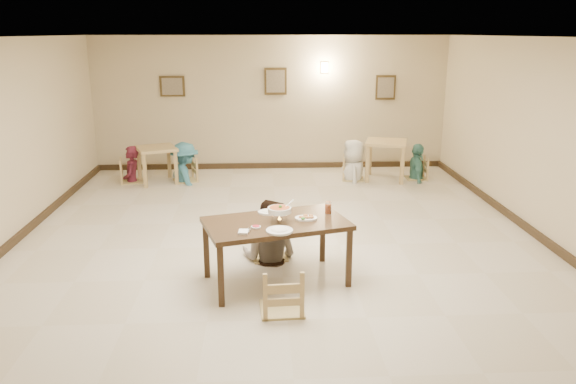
{
  "coord_description": "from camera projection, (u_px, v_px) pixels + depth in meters",
  "views": [
    {
      "loc": [
        -0.28,
        -7.79,
        3.07
      ],
      "look_at": [
        0.1,
        -0.49,
        0.97
      ],
      "focal_mm": 35.0,
      "sensor_mm": 36.0,
      "label": 1
    }
  ],
  "objects": [
    {
      "name": "bg_chair_ll",
      "position": [
        131.0,
        160.0,
        11.77
      ],
      "size": [
        0.45,
        0.45,
        0.96
      ],
      "rotation": [
        0.0,
        0.0,
        1.77
      ],
      "color": "tan",
      "rests_on": "floor"
    },
    {
      "name": "chair_far",
      "position": [
        269.0,
        223.0,
        7.81
      ],
      "size": [
        0.48,
        0.48,
        1.02
      ],
      "rotation": [
        0.0,
        0.0,
        0.16
      ],
      "color": "tan",
      "rests_on": "floor"
    },
    {
      "name": "ceiling",
      "position": [
        279.0,
        37.0,
        7.52
      ],
      "size": [
        10.0,
        10.0,
        0.0
      ],
      "primitive_type": "plane",
      "color": "white",
      "rests_on": "wall_back"
    },
    {
      "name": "fried_plate",
      "position": [
        306.0,
        218.0,
        7.0
      ],
      "size": [
        0.28,
        0.28,
        0.06
      ],
      "color": "white",
      "rests_on": "main_table"
    },
    {
      "name": "bg_chair_rl",
      "position": [
        354.0,
        158.0,
        11.97
      ],
      "size": [
        0.45,
        0.45,
        0.95
      ],
      "rotation": [
        0.0,
        0.0,
        1.4
      ],
      "color": "tan",
      "rests_on": "floor"
    },
    {
      "name": "picture_c",
      "position": [
        386.0,
        88.0,
        12.72
      ],
      "size": [
        0.45,
        0.04,
        0.55
      ],
      "color": "#3D2E16",
      "rests_on": "wall_back"
    },
    {
      "name": "curry_warmer",
      "position": [
        280.0,
        210.0,
        6.87
      ],
      "size": [
        0.32,
        0.29,
        0.26
      ],
      "color": "silver",
      "rests_on": "main_table"
    },
    {
      "name": "main_table",
      "position": [
        276.0,
        227.0,
        6.96
      ],
      "size": [
        1.93,
        1.42,
        0.81
      ],
      "rotation": [
        0.0,
        0.0,
        0.28
      ],
      "color": "#3D2917",
      "rests_on": "floor"
    },
    {
      "name": "baseboard_back",
      "position": [
        272.0,
        166.0,
        13.1
      ],
      "size": [
        8.0,
        0.06,
        0.12
      ],
      "primitive_type": "cube",
      "color": "#322415",
      "rests_on": "floor"
    },
    {
      "name": "chili_dish",
      "position": [
        256.0,
        227.0,
        6.7
      ],
      "size": [
        0.12,
        0.12,
        0.02
      ],
      "color": "white",
      "rests_on": "main_table"
    },
    {
      "name": "baseboard_right",
      "position": [
        540.0,
        237.0,
        8.52
      ],
      "size": [
        0.06,
        10.0,
        0.12
      ],
      "primitive_type": "cube",
      "color": "#322415",
      "rests_on": "floor"
    },
    {
      "name": "rice_plate_far",
      "position": [
        270.0,
        212.0,
        7.25
      ],
      "size": [
        0.32,
        0.32,
        0.07
      ],
      "color": "white",
      "rests_on": "main_table"
    },
    {
      "name": "bg_diner_c",
      "position": [
        354.0,
        140.0,
        11.86
      ],
      "size": [
        0.6,
        0.88,
        1.73
      ],
      "primitive_type": "imported",
      "rotation": [
        0.0,
        0.0,
        4.65
      ],
      "color": "silver",
      "rests_on": "floor"
    },
    {
      "name": "bg_diner_a",
      "position": [
        130.0,
        146.0,
        11.69
      ],
      "size": [
        0.41,
        0.59,
        1.54
      ],
      "primitive_type": "imported",
      "rotation": [
        0.0,
        0.0,
        4.78
      ],
      "color": "#571929",
      "rests_on": "floor"
    },
    {
      "name": "wall_sconce",
      "position": [
        325.0,
        67.0,
        12.53
      ],
      "size": [
        0.16,
        0.05,
        0.22
      ],
      "primitive_type": "cube",
      "color": "#FFD88C",
      "rests_on": "wall_back"
    },
    {
      "name": "napkin_cutlery",
      "position": [
        244.0,
        232.0,
        6.53
      ],
      "size": [
        0.15,
        0.23,
        0.03
      ],
      "color": "white",
      "rests_on": "main_table"
    },
    {
      "name": "bg_table_left",
      "position": [
        157.0,
        154.0,
        11.69
      ],
      "size": [
        0.99,
        0.99,
        0.76
      ],
      "rotation": [
        0.0,
        0.0,
        0.37
      ],
      "color": "tan",
      "rests_on": "floor"
    },
    {
      "name": "wall_right",
      "position": [
        555.0,
        144.0,
        8.13
      ],
      "size": [
        0.0,
        10.0,
        10.0
      ],
      "primitive_type": "plane",
      "rotation": [
        1.57,
        0.0,
        -1.57
      ],
      "color": "beige",
      "rests_on": "floor"
    },
    {
      "name": "baseboard_left",
      "position": [
        6.0,
        247.0,
        8.13
      ],
      "size": [
        0.06,
        10.0,
        0.12
      ],
      "primitive_type": "cube",
      "color": "#322415",
      "rests_on": "floor"
    },
    {
      "name": "picture_b",
      "position": [
        276.0,
        81.0,
        12.56
      ],
      "size": [
        0.5,
        0.04,
        0.6
      ],
      "color": "#3D2E16",
      "rests_on": "wall_back"
    },
    {
      "name": "bg_diner_d",
      "position": [
        418.0,
        144.0,
        11.95
      ],
      "size": [
        0.47,
        0.94,
        1.54
      ],
      "primitive_type": "imported",
      "rotation": [
        0.0,
        0.0,
        1.47
      ],
      "color": "teal",
      "rests_on": "floor"
    },
    {
      "name": "main_diner",
      "position": [
        269.0,
        200.0,
        7.65
      ],
      "size": [
        1.01,
        0.9,
        1.72
      ],
      "primitive_type": "imported",
      "rotation": [
        0.0,
        0.0,
        2.78
      ],
      "color": "gray",
      "rests_on": "floor"
    },
    {
      "name": "rice_plate_near",
      "position": [
        279.0,
        230.0,
        6.57
      ],
      "size": [
        0.32,
        0.32,
        0.07
      ],
      "color": "white",
      "rests_on": "main_table"
    },
    {
      "name": "chair_near",
      "position": [
        282.0,
        268.0,
        6.28
      ],
      "size": [
        0.49,
        0.49,
        1.05
      ],
      "rotation": [
        0.0,
        0.0,
        3.2
      ],
      "color": "tan",
      "rests_on": "floor"
    },
    {
      "name": "picture_a",
      "position": [
        172.0,
        86.0,
        12.47
      ],
      "size": [
        0.55,
        0.04,
        0.45
      ],
      "color": "#3D2E16",
      "rests_on": "wall_back"
    },
    {
      "name": "drink_glass",
      "position": [
        328.0,
        208.0,
        7.21
      ],
      "size": [
        0.08,
        0.08,
        0.16
      ],
      "color": "white",
      "rests_on": "main_table"
    },
    {
      "name": "bg_table_right",
      "position": [
        386.0,
        148.0,
        11.94
      ],
      "size": [
        1.03,
        1.03,
        0.84
      ],
      "rotation": [
        0.0,
        0.0,
        -0.27
      ],
      "color": "tan",
      "rests_on": "floor"
    },
    {
      "name": "wall_back",
      "position": [
        271.0,
        103.0,
        12.73
      ],
      "size": [
        10.0,
        0.0,
        10.0
      ],
      "primitive_type": "plane",
      "rotation": [
        1.57,
        0.0,
        0.0
      ],
      "color": "beige",
      "rests_on": "floor"
    },
    {
      "name": "floor",
      "position": [
        280.0,
        246.0,
        8.34
      ],
      "size": [
        10.0,
        10.0,
        0.0
      ],
      "primitive_type": "plane",
      "color": "beige",
      "rests_on": "ground"
    },
    {
      "name": "bg_chair_lr",
      "position": [
        185.0,
        159.0,
        11.84
      ],
      "size": [
        0.46,
        0.46,
        0.97
      ],
      "rotation": [
        0.0,
        0.0,
        -1.21
      ],
      "color": "tan",
      "rests_on": "floor"
    },
    {
      "name": "bg_diner_b",
      "position": [
        184.0,
        142.0,
        11.74
      ],
      "size": [
        1.08,
        1.25,
        1.68
      ],
      "primitive_type": "imported",
      "rotation": [
        0.0,
        0.0,
        2.09
      ],
      "color": "teal",
      "rests_on": "floor"
    },
    {
      "name": "wall_front",
      "position": [
        313.0,
        324.0,
        3.13
      ],
      "size": [
        10.0,
        0.0,
        10.0
      ],
      "primitive_type": "plane",
      "rotation": [
        -1.57,
        0.0,
        0.0
      ],
      "color": "beige",
      "rests_on": "floor"
    },
    {
      "name": "bg_chair_rr",
      "position": [
        417.0,
        158.0,
        12.03
      ],
      "size": [
        0.43,
        0.43,
        0.91
      ],
      "rotation": [
        0.0,
        0.0,
        -1.63
      ],
      "color": "tan",
      "rests_on": "floor"
    }
  ]
}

